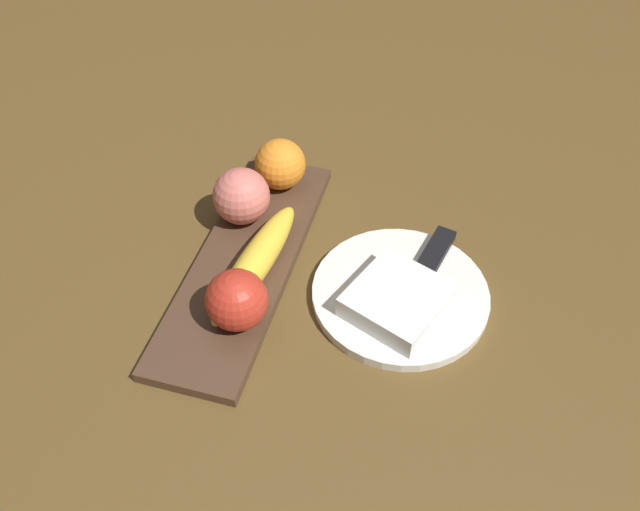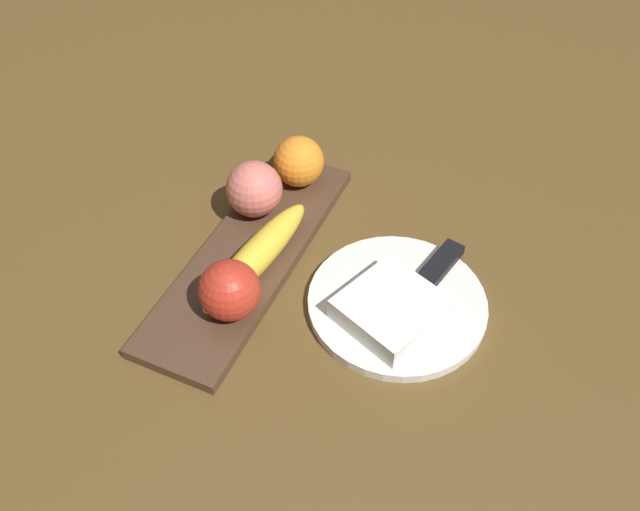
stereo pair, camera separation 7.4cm
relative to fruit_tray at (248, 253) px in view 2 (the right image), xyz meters
name	(u,v)px [view 2 (the right image)]	position (x,y,z in m)	size (l,w,h in m)	color
ground_plane	(253,255)	(-0.01, 0.00, -0.01)	(2.40, 2.40, 0.00)	brown
fruit_tray	(248,253)	(0.00, 0.00, 0.00)	(0.37, 0.11, 0.01)	#4B3323
apple	(229,290)	(0.09, 0.03, 0.04)	(0.07, 0.07, 0.07)	red
banana	(257,255)	(0.02, 0.02, 0.03)	(0.20, 0.04, 0.04)	yellow
orange_near_apple	(301,162)	(-0.14, 0.01, 0.04)	(0.07, 0.07, 0.07)	orange
peach	(254,189)	(-0.07, -0.02, 0.04)	(0.07, 0.07, 0.07)	#D86F63
dinner_plate	(397,303)	(0.00, 0.19, 0.00)	(0.20, 0.20, 0.01)	white
folded_napkin	(391,308)	(0.03, 0.19, 0.02)	(0.10, 0.10, 0.03)	white
knife	(430,276)	(-0.04, 0.22, 0.01)	(0.18, 0.06, 0.01)	silver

